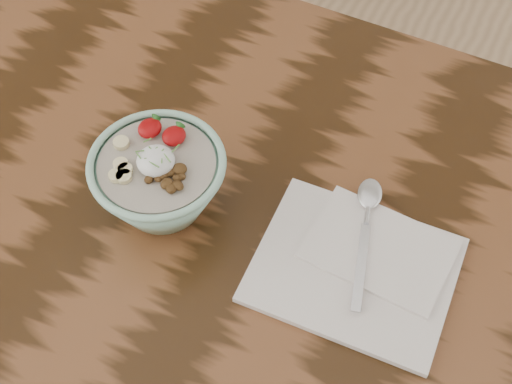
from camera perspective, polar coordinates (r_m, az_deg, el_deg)
table at (r=101.08cm, az=-1.09°, el=-5.98°), size 160.00×90.00×75.00cm
breakfast_bowl at (r=91.30cm, az=-7.72°, el=0.96°), size 17.32×17.32×11.56cm
napkin at (r=90.73cm, az=8.26°, el=-5.82°), size 25.29×20.81×1.50cm
spoon at (r=93.62cm, az=8.93°, el=-1.51°), size 7.35×19.60×1.03cm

